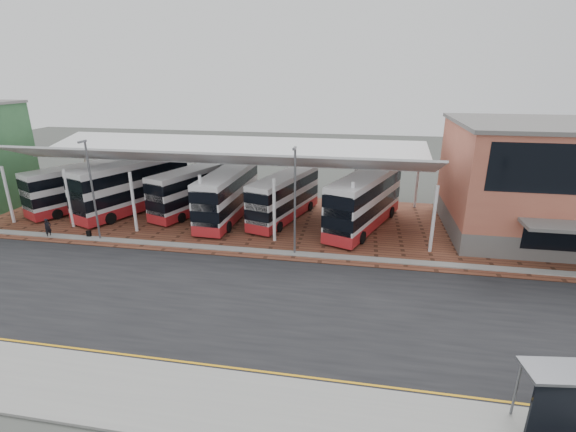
% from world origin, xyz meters
% --- Properties ---
extents(ground, '(140.00, 140.00, 0.00)m').
position_xyz_m(ground, '(0.00, 0.00, 0.00)').
color(ground, '#3C3E3A').
extents(road, '(120.00, 14.00, 0.02)m').
position_xyz_m(road, '(0.00, -1.00, 0.01)').
color(road, black).
rests_on(road, ground).
extents(forecourt, '(72.00, 16.00, 0.06)m').
position_xyz_m(forecourt, '(2.00, 13.00, 0.03)').
color(forecourt, brown).
rests_on(forecourt, ground).
extents(sidewalk, '(120.00, 4.00, 0.14)m').
position_xyz_m(sidewalk, '(0.00, -9.00, 0.07)').
color(sidewalk, gray).
rests_on(sidewalk, ground).
extents(north_kerb, '(120.00, 0.80, 0.14)m').
position_xyz_m(north_kerb, '(0.00, 6.20, 0.07)').
color(north_kerb, gray).
rests_on(north_kerb, ground).
extents(yellow_line_near, '(120.00, 0.12, 0.01)m').
position_xyz_m(yellow_line_near, '(0.00, -7.00, 0.03)').
color(yellow_line_near, orange).
rests_on(yellow_line_near, road).
extents(yellow_line_far, '(120.00, 0.12, 0.01)m').
position_xyz_m(yellow_line_far, '(0.00, -6.70, 0.03)').
color(yellow_line_far, orange).
rests_on(yellow_line_far, road).
extents(canopy, '(37.00, 11.63, 7.07)m').
position_xyz_m(canopy, '(-6.00, 13.94, 5.80)').
color(canopy, white).
rests_on(canopy, ground).
extents(terminal, '(18.40, 14.40, 9.25)m').
position_xyz_m(terminal, '(23.00, 13.92, 4.66)').
color(terminal, '#625F5C').
rests_on(terminal, ground).
extents(lamp_west, '(0.16, 0.90, 8.07)m').
position_xyz_m(lamp_west, '(-14.00, 6.27, 4.36)').
color(lamp_west, '#5B5D62').
rests_on(lamp_west, ground).
extents(lamp_east, '(0.16, 0.90, 8.07)m').
position_xyz_m(lamp_east, '(2.00, 6.27, 4.36)').
color(lamp_east, '#5B5D62').
rests_on(lamp_east, ground).
extents(bus_0, '(6.91, 10.42, 4.32)m').
position_xyz_m(bus_0, '(-20.25, 13.48, 2.20)').
color(bus_0, silver).
rests_on(bus_0, forecourt).
extents(bus_1, '(6.98, 11.94, 4.86)m').
position_xyz_m(bus_1, '(-14.95, 13.60, 2.48)').
color(bus_1, silver).
rests_on(bus_1, forecourt).
extents(bus_2, '(5.67, 10.46, 4.23)m').
position_xyz_m(bus_2, '(-9.10, 14.58, 2.16)').
color(bus_2, silver).
rests_on(bus_2, forecourt).
extents(bus_3, '(3.01, 10.88, 4.45)m').
position_xyz_m(bus_3, '(-5.30, 13.05, 2.27)').
color(bus_3, silver).
rests_on(bus_3, forecourt).
extents(bus_4, '(5.07, 10.27, 4.13)m').
position_xyz_m(bus_4, '(-0.19, 13.82, 2.11)').
color(bus_4, silver).
rests_on(bus_4, forecourt).
extents(bus_5, '(6.50, 11.58, 4.70)m').
position_xyz_m(bus_5, '(6.99, 12.94, 2.39)').
color(bus_5, silver).
rests_on(bus_5, forecourt).
extents(pedestrian, '(0.51, 0.65, 1.57)m').
position_xyz_m(pedestrian, '(-18.39, 6.00, 0.84)').
color(pedestrian, black).
rests_on(pedestrian, forecourt).
extents(suitcase, '(0.33, 0.23, 0.56)m').
position_xyz_m(suitcase, '(-15.14, 6.53, 0.34)').
color(suitcase, black).
rests_on(suitcase, forecourt).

